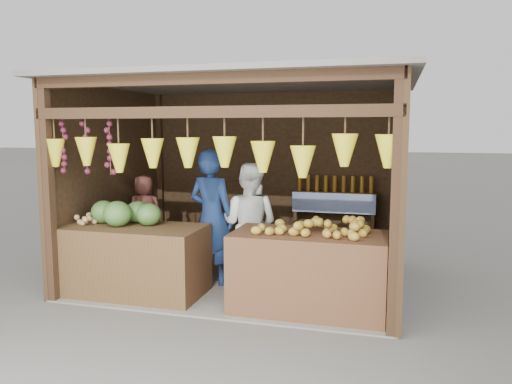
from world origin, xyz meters
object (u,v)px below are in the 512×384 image
Objects in this scene: man_standing at (212,218)px; counter_right at (308,272)px; counter_left at (133,260)px; woman_standing at (250,225)px; vendor_seated at (145,213)px.

counter_right is at bearing 167.65° from man_standing.
woman_standing reaches higher than counter_left.
man_standing reaches higher than counter_right.
counter_left is at bearing 37.87° from woman_standing.
woman_standing is 1.70m from vendor_seated.
man_standing is (0.79, 0.65, 0.46)m from counter_left.
counter_left is 2.18m from counter_right.
vendor_seated is at bearing -3.29° from woman_standing.
counter_right is 1.59m from man_standing.
vendor_seated reaches higher than counter_right.
counter_left is 1.09× the size of woman_standing.
counter_left is 1.21m from vendor_seated.
counter_right is at bearing -0.04° from counter_left.
counter_right is 1.06× the size of woman_standing.
counter_right is 0.95× the size of man_standing.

